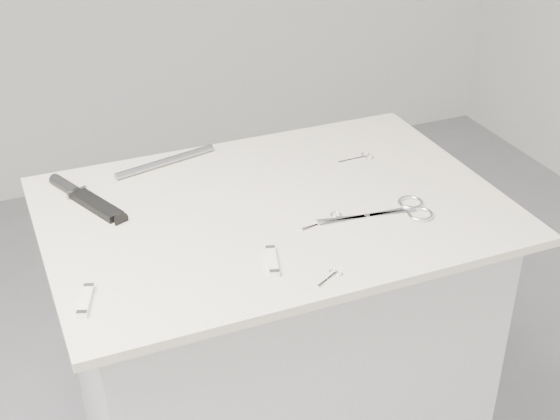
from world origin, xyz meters
name	(u,v)px	position (x,y,z in m)	size (l,w,h in m)	color
plinth	(275,368)	(0.00, 0.00, 0.45)	(0.90, 0.60, 0.90)	#B1B1AF
display_board	(274,210)	(0.00, 0.00, 0.91)	(1.00, 0.70, 0.02)	beige
large_shears	(398,211)	(0.24, -0.13, 0.92)	(0.25, 0.11, 0.01)	silver
embroidery_scissors_a	(330,220)	(0.09, -0.10, 0.92)	(0.11, 0.05, 0.00)	silver
embroidery_scissors_b	(360,158)	(0.28, 0.14, 0.92)	(0.09, 0.04, 0.00)	silver
tiny_scissors	(331,276)	(0.00, -0.29, 0.92)	(0.06, 0.05, 0.00)	silver
sheathed_knife	(82,196)	(-0.38, 0.19, 0.93)	(0.13, 0.24, 0.03)	black
pocket_knife_a	(86,300)	(-0.45, -0.19, 0.93)	(0.05, 0.09, 0.01)	silver
pocket_knife_b	(272,261)	(-0.09, -0.20, 0.93)	(0.05, 0.10, 0.01)	silver
metal_rail	(165,162)	(-0.17, 0.29, 0.93)	(0.02, 0.02, 0.26)	gray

